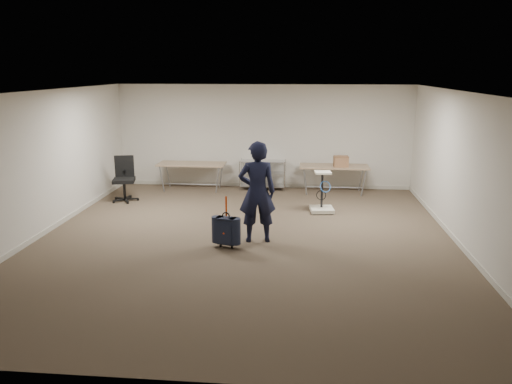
# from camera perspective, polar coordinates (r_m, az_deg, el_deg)

# --- Properties ---
(ground) EXTENTS (9.00, 9.00, 0.00)m
(ground) POSITION_cam_1_polar(r_m,az_deg,el_deg) (9.63, -1.28, -5.49)
(ground) COLOR #413527
(ground) RESTS_ON ground
(room_shell) EXTENTS (8.00, 9.00, 9.00)m
(room_shell) POSITION_cam_1_polar(r_m,az_deg,el_deg) (10.92, -0.44, -2.85)
(room_shell) COLOR beige
(room_shell) RESTS_ON ground
(folding_table_left) EXTENTS (1.80, 0.75, 0.73)m
(folding_table_left) POSITION_cam_1_polar(r_m,az_deg,el_deg) (13.54, -7.37, 3.06)
(folding_table_left) COLOR #95765B
(folding_table_left) RESTS_ON ground
(folding_table_right) EXTENTS (1.80, 0.75, 0.73)m
(folding_table_right) POSITION_cam_1_polar(r_m,az_deg,el_deg) (13.24, 8.91, 2.76)
(folding_table_right) COLOR #95765B
(folding_table_right) RESTS_ON ground
(wire_shelf) EXTENTS (1.22, 0.47, 0.80)m
(wire_shelf) POSITION_cam_1_polar(r_m,az_deg,el_deg) (13.55, 0.77, 2.15)
(wire_shelf) COLOR #BABCC1
(wire_shelf) RESTS_ON ground
(person) EXTENTS (0.77, 0.58, 1.93)m
(person) POSITION_cam_1_polar(r_m,az_deg,el_deg) (9.30, 0.13, -0.01)
(person) COLOR black
(person) RESTS_ON ground
(suitcase) EXTENTS (0.39, 0.29, 0.97)m
(suitcase) POSITION_cam_1_polar(r_m,az_deg,el_deg) (9.14, -3.43, -4.42)
(suitcase) COLOR black
(suitcase) RESTS_ON ground
(office_chair) EXTENTS (0.67, 0.67, 1.10)m
(office_chair) POSITION_cam_1_polar(r_m,az_deg,el_deg) (12.81, -14.78, 0.52)
(office_chair) COLOR black
(office_chair) RESTS_ON ground
(equipment_cart) EXTENTS (0.57, 0.57, 0.95)m
(equipment_cart) POSITION_cam_1_polar(r_m,az_deg,el_deg) (11.49, 7.55, -1.09)
(equipment_cart) COLOR beige
(equipment_cart) RESTS_ON ground
(cardboard_box) EXTENTS (0.39, 0.31, 0.27)m
(cardboard_box) POSITION_cam_1_polar(r_m,az_deg,el_deg) (13.13, 9.68, 3.48)
(cardboard_box) COLOR brown
(cardboard_box) RESTS_ON folding_table_right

